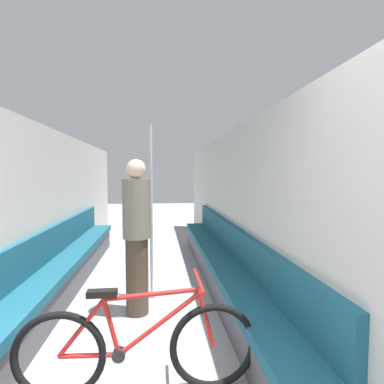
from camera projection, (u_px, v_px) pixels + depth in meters
wall_left at (38, 212)px, 3.68m from camera, size 0.10×9.54×2.16m
wall_right at (240, 209)px, 3.97m from camera, size 0.10×9.54×2.16m
bench_seat_row_left at (61, 272)px, 3.81m from camera, size 0.41×5.17×0.86m
bench_seat_row_right at (222, 266)px, 4.05m from camera, size 0.41×5.17×0.86m
bicycle at (138, 348)px, 2.07m from camera, size 1.68×0.46×0.81m
grab_pole_near at (151, 215)px, 3.69m from camera, size 0.08×0.08×2.14m
passenger_standing at (137, 235)px, 3.26m from camera, size 0.30×0.30×1.70m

